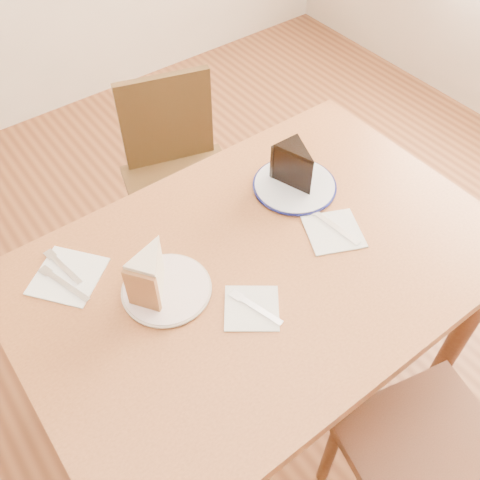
% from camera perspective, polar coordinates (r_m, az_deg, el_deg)
% --- Properties ---
extents(ground, '(4.00, 4.00, 0.00)m').
position_cam_1_polar(ground, '(1.96, 1.69, -16.06)').
color(ground, '#442212').
rests_on(ground, ground).
extents(table, '(1.20, 0.80, 0.75)m').
position_cam_1_polar(table, '(1.39, 2.28, -4.75)').
color(table, '#5D3119').
rests_on(table, ground).
extents(chair_near, '(0.46, 0.46, 0.79)m').
position_cam_1_polar(chair_near, '(1.49, 21.28, -22.24)').
color(chair_near, '#361A10').
rests_on(chair_near, ground).
extents(chair_far, '(0.49, 0.49, 0.79)m').
position_cam_1_polar(chair_far, '(1.99, -6.40, 6.58)').
color(chair_far, black).
rests_on(chair_far, ground).
extents(plate_cream, '(0.20, 0.20, 0.01)m').
position_cam_1_polar(plate_cream, '(1.27, -7.83, -5.24)').
color(plate_cream, white).
rests_on(plate_cream, table).
extents(plate_navy, '(0.22, 0.22, 0.01)m').
position_cam_1_polar(plate_navy, '(1.49, 5.84, 5.80)').
color(plate_navy, white).
rests_on(plate_navy, table).
extents(carrot_cake, '(0.13, 0.12, 0.11)m').
position_cam_1_polar(carrot_cake, '(1.22, -9.27, -3.36)').
color(carrot_cake, '#EFE4C5').
rests_on(carrot_cake, plate_cream).
extents(chocolate_cake, '(0.08, 0.12, 0.11)m').
position_cam_1_polar(chocolate_cake, '(1.46, 6.18, 7.54)').
color(chocolate_cake, black).
rests_on(chocolate_cake, plate_navy).
extents(napkin_cream, '(0.17, 0.17, 0.00)m').
position_cam_1_polar(napkin_cream, '(1.23, 1.25, -7.27)').
color(napkin_cream, white).
rests_on(napkin_cream, table).
extents(napkin_navy, '(0.18, 0.18, 0.00)m').
position_cam_1_polar(napkin_navy, '(1.39, 9.95, 0.90)').
color(napkin_navy, white).
rests_on(napkin_navy, table).
extents(napkin_spare, '(0.21, 0.21, 0.00)m').
position_cam_1_polar(napkin_spare, '(1.35, -17.88, -3.67)').
color(napkin_spare, white).
rests_on(napkin_spare, table).
extents(fork_cream, '(0.05, 0.14, 0.00)m').
position_cam_1_polar(fork_cream, '(1.22, 1.77, -7.26)').
color(fork_cream, silver).
rests_on(fork_cream, napkin_cream).
extents(knife_navy, '(0.03, 0.17, 0.00)m').
position_cam_1_polar(knife_navy, '(1.40, 9.92, 1.54)').
color(knife_navy, silver).
rests_on(knife_navy, napkin_navy).
extents(fork_spare, '(0.04, 0.14, 0.00)m').
position_cam_1_polar(fork_spare, '(1.36, -18.31, -2.77)').
color(fork_spare, silver).
rests_on(fork_spare, napkin_spare).
extents(knife_spare, '(0.06, 0.16, 0.00)m').
position_cam_1_polar(knife_spare, '(1.33, -18.19, -4.51)').
color(knife_spare, silver).
rests_on(knife_spare, napkin_spare).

